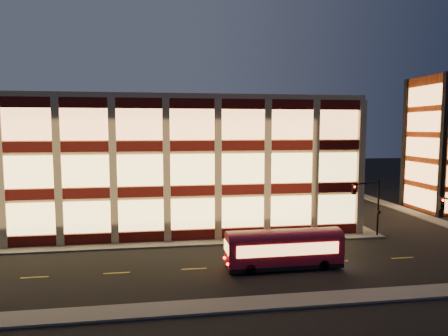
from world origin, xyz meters
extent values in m
plane|color=black|center=(0.00, 0.00, 0.00)|extent=(200.00, 200.00, 0.00)
cube|color=#514F4C|center=(-3.00, 1.00, 0.07)|extent=(54.00, 2.00, 0.15)
cube|color=#514F4C|center=(23.00, 17.00, 0.07)|extent=(2.00, 30.00, 0.15)
cube|color=#514F4C|center=(34.00, 17.00, 0.07)|extent=(2.00, 30.00, 0.15)
cube|color=#514F4C|center=(0.00, -13.00, 0.07)|extent=(100.00, 2.00, 0.15)
cube|color=tan|center=(-3.00, 17.00, 7.00)|extent=(50.00, 30.00, 14.00)
cube|color=tan|center=(-3.00, 17.00, 14.25)|extent=(50.40, 30.40, 0.50)
cube|color=#470C0A|center=(-3.00, 1.88, 0.65)|extent=(50.10, 0.25, 1.00)
cube|color=#EFC064|center=(-3.00, 1.90, 2.75)|extent=(49.00, 0.20, 3.00)
cube|color=#470C0A|center=(22.12, 17.00, 0.65)|extent=(0.25, 30.10, 1.00)
cube|color=#EFC064|center=(22.10, 17.00, 2.75)|extent=(0.20, 29.00, 3.00)
cube|color=#470C0A|center=(-3.00, 1.88, 5.05)|extent=(50.10, 0.25, 1.00)
cube|color=#EFC064|center=(-3.00, 1.90, 7.15)|extent=(49.00, 0.20, 3.00)
cube|color=#470C0A|center=(22.12, 17.00, 5.05)|extent=(0.25, 30.10, 1.00)
cube|color=#EFC064|center=(22.10, 17.00, 7.15)|extent=(0.20, 29.00, 3.00)
cube|color=#470C0A|center=(-3.00, 1.88, 9.45)|extent=(50.10, 0.25, 1.00)
cube|color=#EFC064|center=(-3.00, 1.90, 11.55)|extent=(49.00, 0.20, 3.00)
cube|color=#470C0A|center=(22.12, 17.00, 9.45)|extent=(0.25, 30.10, 1.00)
cube|color=#EFC064|center=(22.10, 17.00, 11.55)|extent=(0.20, 29.00, 3.00)
cube|color=black|center=(36.00, 8.00, 9.00)|extent=(0.60, 0.60, 18.00)
cube|color=black|center=(36.00, 16.00, 9.00)|extent=(0.60, 0.60, 18.00)
cube|color=#FEA559|center=(35.92, 12.00, 1.80)|extent=(0.16, 6.60, 2.60)
cube|color=#FEA559|center=(35.92, 12.00, 5.20)|extent=(0.16, 6.60, 2.60)
cube|color=#FEA559|center=(35.92, 12.00, 8.60)|extent=(0.16, 6.60, 2.60)
cube|color=#FEA559|center=(35.92, 12.00, 12.00)|extent=(0.16, 6.60, 2.60)
cube|color=#FEA559|center=(35.92, 12.00, 15.40)|extent=(0.16, 6.60, 2.60)
cylinder|color=black|center=(23.50, 0.80, 3.00)|extent=(0.18, 0.18, 6.00)
cylinder|color=black|center=(21.75, 0.05, 5.70)|extent=(3.56, 1.63, 0.14)
cube|color=black|center=(20.00, -0.70, 5.20)|extent=(0.32, 0.32, 0.95)
sphere|color=#FF0C05|center=(20.00, -0.88, 5.50)|extent=(0.20, 0.20, 0.20)
cube|color=black|center=(23.50, 0.60, 2.60)|extent=(0.25, 0.18, 0.28)
cube|color=black|center=(23.50, -8.50, 5.20)|extent=(0.32, 0.32, 0.95)
sphere|color=#FF0C05|center=(23.50, -8.68, 5.50)|extent=(0.20, 0.20, 0.20)
cube|color=maroon|center=(11.12, -6.84, 1.58)|extent=(9.30, 2.43, 2.13)
cube|color=black|center=(11.12, -6.84, 0.32)|extent=(9.30, 2.43, 0.32)
cylinder|color=black|center=(8.16, -7.89, 0.42)|extent=(0.84, 0.29, 0.83)
cylinder|color=black|center=(8.14, -5.85, 0.42)|extent=(0.84, 0.29, 0.83)
cylinder|color=black|center=(14.09, -7.82, 0.42)|extent=(0.84, 0.29, 0.83)
cylinder|color=black|center=(14.07, -5.78, 0.42)|extent=(0.84, 0.29, 0.83)
cube|color=#FEA559|center=(11.13, -8.02, 1.85)|extent=(8.15, 0.16, 0.93)
cube|color=#FEA559|center=(11.10, -5.65, 1.85)|extent=(8.15, 0.16, 0.93)
camera|label=1|loc=(1.75, -36.78, 11.19)|focal=32.00mm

